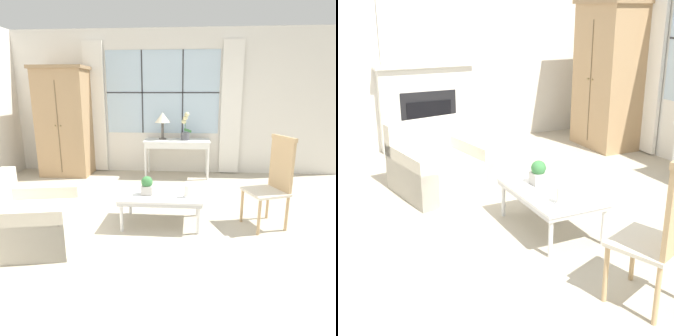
% 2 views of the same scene
% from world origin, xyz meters
% --- Properties ---
extents(ground_plane, '(14.00, 14.00, 0.00)m').
position_xyz_m(ground_plane, '(0.00, 0.00, 0.00)').
color(ground_plane, '#B2A893').
extents(wall_left, '(0.06, 7.20, 2.80)m').
position_xyz_m(wall_left, '(-3.03, 0.60, 1.40)').
color(wall_left, silver).
rests_on(wall_left, ground_plane).
extents(fireplace, '(0.34, 1.44, 2.29)m').
position_xyz_m(fireplace, '(-2.91, 0.21, 0.75)').
color(fireplace, black).
rests_on(fireplace, ground_plane).
extents(armoire, '(1.02, 0.68, 2.09)m').
position_xyz_m(armoire, '(-1.89, 2.64, 1.05)').
color(armoire, tan).
rests_on(armoire, ground_plane).
extents(armchair_upholstered, '(1.06, 1.11, 0.76)m').
position_xyz_m(armchair_upholstered, '(-1.19, -0.15, 0.26)').
color(armchair_upholstered, beige).
rests_on(armchair_upholstered, ground_plane).
extents(side_chair_wooden, '(0.57, 0.57, 1.12)m').
position_xyz_m(side_chair_wooden, '(1.59, 0.50, 0.61)').
color(side_chair_wooden, beige).
rests_on(side_chair_wooden, ground_plane).
extents(coffee_table, '(1.01, 0.63, 0.40)m').
position_xyz_m(coffee_table, '(0.22, 0.45, 0.35)').
color(coffee_table, silver).
rests_on(coffee_table, ground_plane).
extents(potted_plant_small, '(0.14, 0.14, 0.23)m').
position_xyz_m(potted_plant_small, '(0.05, 0.41, 0.51)').
color(potted_plant_small, '#BCB7AD').
rests_on(potted_plant_small, coffee_table).
extents(pillar_candle, '(0.09, 0.09, 0.16)m').
position_xyz_m(pillar_candle, '(0.54, 0.35, 0.46)').
color(pillar_candle, silver).
rests_on(pillar_candle, coffee_table).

